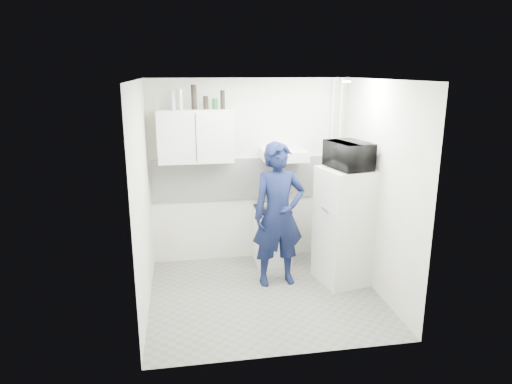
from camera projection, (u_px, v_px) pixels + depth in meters
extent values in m
plane|color=slate|center=(265.00, 295.00, 5.65)|extent=(2.80, 2.80, 0.00)
plane|color=white|center=(266.00, 80.00, 4.98)|extent=(2.80, 2.80, 0.00)
plane|color=silver|center=(249.00, 171.00, 6.51)|extent=(2.80, 0.00, 2.80)
plane|color=silver|center=(142.00, 200.00, 5.09)|extent=(0.00, 2.60, 2.60)
plane|color=silver|center=(378.00, 189.00, 5.54)|extent=(0.00, 2.60, 2.60)
imported|color=#0E1636|center=(279.00, 215.00, 5.77)|extent=(0.71, 0.50, 1.85)
cube|color=silver|center=(272.00, 236.00, 6.55)|extent=(0.49, 0.49, 0.79)
cube|color=silver|center=(345.00, 226.00, 5.88)|extent=(0.74, 0.74, 1.51)
cube|color=black|center=(272.00, 209.00, 6.44)|extent=(0.47, 0.47, 0.03)
cylinder|color=silver|center=(270.00, 205.00, 6.40)|extent=(0.17, 0.17, 0.10)
imported|color=black|center=(349.00, 155.00, 5.64)|extent=(0.68, 0.53, 0.33)
cylinder|color=#B2B7BC|center=(173.00, 100.00, 5.91)|extent=(0.06, 0.06, 0.24)
cylinder|color=silver|center=(180.00, 99.00, 5.92)|extent=(0.06, 0.06, 0.26)
cylinder|color=black|center=(194.00, 97.00, 5.94)|extent=(0.07, 0.07, 0.32)
cylinder|color=black|center=(206.00, 103.00, 5.99)|extent=(0.07, 0.07, 0.17)
cylinder|color=#144C1E|center=(215.00, 104.00, 6.01)|extent=(0.07, 0.07, 0.14)
cylinder|color=black|center=(223.00, 100.00, 6.01)|extent=(0.06, 0.06, 0.24)
cube|color=silver|center=(195.00, 136.00, 6.08)|extent=(1.00, 0.35, 0.70)
cube|color=silver|center=(284.00, 155.00, 6.27)|extent=(0.60, 0.50, 0.14)
cube|color=white|center=(249.00, 179.00, 6.52)|extent=(2.74, 0.03, 0.60)
cylinder|color=silver|center=(338.00, 169.00, 6.64)|extent=(0.05, 0.05, 2.60)
cylinder|color=silver|center=(330.00, 170.00, 6.62)|extent=(0.04, 0.04, 2.60)
cylinder|color=white|center=(347.00, 82.00, 5.34)|extent=(0.10, 0.10, 0.02)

